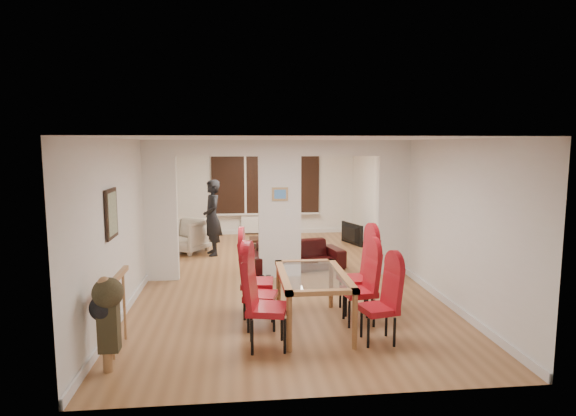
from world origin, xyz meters
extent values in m
cube|color=#93633B|center=(0.00, 0.00, 0.00)|extent=(5.00, 9.00, 0.01)
cube|color=white|center=(0.00, 0.00, 1.30)|extent=(5.00, 0.18, 2.60)
cube|color=black|center=(0.00, 4.44, 1.50)|extent=(3.00, 0.08, 1.80)
cube|color=white|center=(0.00, 4.40, 0.30)|extent=(1.40, 0.08, 0.50)
sphere|color=orange|center=(0.30, 3.30, 2.15)|extent=(0.36, 0.36, 0.36)
cube|color=gray|center=(-2.47, -2.40, 1.60)|extent=(0.04, 0.52, 0.67)
cube|color=#4C8CD8|center=(0.00, -0.10, 1.60)|extent=(0.30, 0.03, 0.25)
imported|color=black|center=(0.37, 0.47, 0.28)|extent=(2.04, 1.18, 0.56)
imported|color=#BAAE9D|center=(-2.00, 2.30, 0.39)|extent=(1.17, 1.18, 0.79)
imported|color=black|center=(-1.37, 1.96, 0.86)|extent=(0.72, 0.56, 1.73)
imported|color=black|center=(2.00, 2.78, 0.27)|extent=(0.92, 0.42, 0.54)
cylinder|color=#143F19|center=(-0.20, 2.66, 0.39)|extent=(0.07, 0.07, 0.27)
imported|color=black|center=(-0.09, 2.49, 0.28)|extent=(0.23, 0.23, 0.06)
camera|label=1|loc=(-0.78, -8.97, 2.52)|focal=30.00mm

